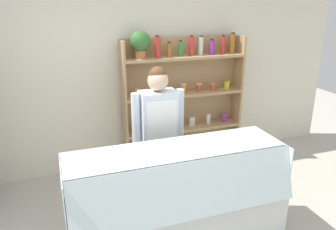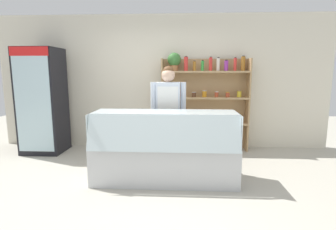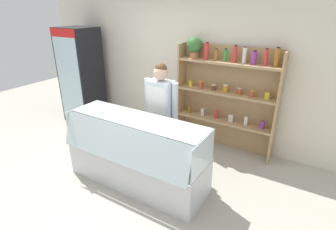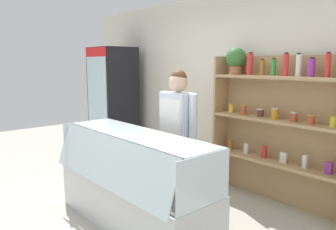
{
  "view_description": "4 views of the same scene",
  "coord_description": "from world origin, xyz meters",
  "px_view_note": "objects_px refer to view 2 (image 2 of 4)",
  "views": [
    {
      "loc": [
        -0.77,
        -2.37,
        2.28
      ],
      "look_at": [
        0.25,
        0.58,
        1.19
      ],
      "focal_mm": 35.0,
      "sensor_mm": 36.0,
      "label": 1
    },
    {
      "loc": [
        0.43,
        -3.48,
        1.56
      ],
      "look_at": [
        0.21,
        0.54,
        0.9
      ],
      "focal_mm": 28.0,
      "sensor_mm": 36.0,
      "label": 2
    },
    {
      "loc": [
        2.23,
        -2.37,
        2.42
      ],
      "look_at": [
        0.42,
        0.61,
        0.95
      ],
      "focal_mm": 28.0,
      "sensor_mm": 36.0,
      "label": 3
    },
    {
      "loc": [
        2.93,
        -1.77,
        1.73
      ],
      "look_at": [
        -0.07,
        0.84,
        1.1
      ],
      "focal_mm": 35.0,
      "sensor_mm": 36.0,
      "label": 4
    }
  ],
  "objects_px": {
    "deli_display_case": "(164,160)",
    "drinks_fridge": "(42,101)",
    "shelving_unit": "(202,96)",
    "shop_clerk": "(168,108)"
  },
  "relations": [
    {
      "from": "shop_clerk",
      "to": "drinks_fridge",
      "type": "bearing_deg",
      "value": 165.25
    },
    {
      "from": "drinks_fridge",
      "to": "shelving_unit",
      "type": "distance_m",
      "value": 3.1
    },
    {
      "from": "shelving_unit",
      "to": "deli_display_case",
      "type": "height_order",
      "value": "shelving_unit"
    },
    {
      "from": "shelving_unit",
      "to": "shop_clerk",
      "type": "xyz_separation_m",
      "value": [
        -0.61,
        -1.01,
        -0.12
      ]
    },
    {
      "from": "drinks_fridge",
      "to": "shop_clerk",
      "type": "distance_m",
      "value": 2.55
    },
    {
      "from": "deli_display_case",
      "to": "drinks_fridge",
      "type": "bearing_deg",
      "value": 152.47
    },
    {
      "from": "shelving_unit",
      "to": "shop_clerk",
      "type": "distance_m",
      "value": 1.19
    },
    {
      "from": "drinks_fridge",
      "to": "shop_clerk",
      "type": "height_order",
      "value": "drinks_fridge"
    },
    {
      "from": "drinks_fridge",
      "to": "shelving_unit",
      "type": "relative_size",
      "value": 1.04
    },
    {
      "from": "shelving_unit",
      "to": "drinks_fridge",
      "type": "bearing_deg",
      "value": -173.36
    }
  ]
}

